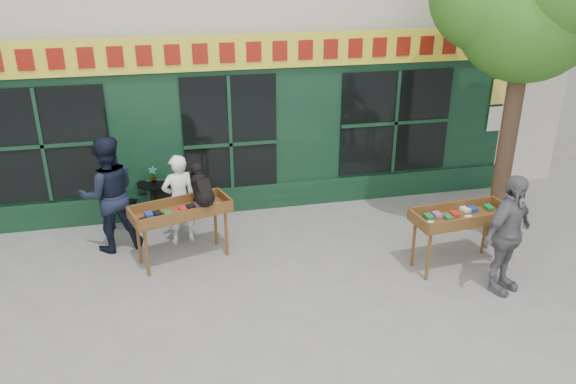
# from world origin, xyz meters

# --- Properties ---
(ground) EXTENTS (80.00, 80.00, 0.00)m
(ground) POSITION_xyz_m (0.00, 0.00, 0.00)
(ground) COLOR slate
(ground) RESTS_ON ground
(book_cart_center) EXTENTS (1.61, 1.03, 0.99)m
(book_cart_center) POSITION_xyz_m (-1.02, 0.65, 0.82)
(book_cart_center) COLOR brown
(book_cart_center) RESTS_ON ground
(dog) EXTENTS (0.50, 0.67, 0.60)m
(dog) POSITION_xyz_m (-0.67, 0.60, 1.29)
(dog) COLOR black
(dog) RESTS_ON book_cart_center
(woman) EXTENTS (0.65, 0.52, 1.56)m
(woman) POSITION_xyz_m (-1.02, 1.30, 0.78)
(woman) COLOR white
(woman) RESTS_ON ground
(book_cart_right) EXTENTS (1.55, 0.75, 0.99)m
(book_cart_right) POSITION_xyz_m (3.14, -0.51, 0.82)
(book_cart_right) COLOR brown
(book_cart_right) RESTS_ON ground
(man_right) EXTENTS (1.14, 0.84, 1.79)m
(man_right) POSITION_xyz_m (3.44, -1.26, 0.90)
(man_right) COLOR #5C5B60
(man_right) RESTS_ON ground
(bistro_table) EXTENTS (0.60, 0.60, 0.76)m
(bistro_table) POSITION_xyz_m (-1.43, 2.20, 0.54)
(bistro_table) COLOR black
(bistro_table) RESTS_ON ground
(bistro_chair_left) EXTENTS (0.48, 0.47, 0.95)m
(bistro_chair_left) POSITION_xyz_m (-2.06, 2.15, 0.56)
(bistro_chair_left) COLOR black
(bistro_chair_left) RESTS_ON ground
(bistro_chair_right) EXTENTS (0.47, 0.47, 0.95)m
(bistro_chair_right) POSITION_xyz_m (-0.79, 2.23, 0.56)
(bistro_chair_right) COLOR black
(bistro_chair_right) RESTS_ON ground
(potted_plant) EXTENTS (0.17, 0.13, 0.30)m
(potted_plant) POSITION_xyz_m (-1.43, 2.20, 0.91)
(potted_plant) COLOR gray
(potted_plant) RESTS_ON bistro_table
(man_left) EXTENTS (1.08, 0.92, 1.94)m
(man_left) POSITION_xyz_m (-2.13, 1.31, 0.97)
(man_left) COLOR black
(man_left) RESTS_ON ground
(chalkboard) EXTENTS (0.57, 0.22, 0.79)m
(chalkboard) POSITION_xyz_m (-1.29, 2.19, 0.40)
(chalkboard) COLOR black
(chalkboard) RESTS_ON ground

